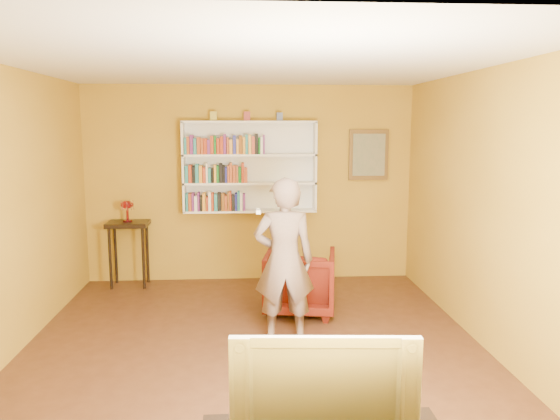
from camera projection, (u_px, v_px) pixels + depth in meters
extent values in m
cube|color=#432515|center=(254.00, 355.00, 5.31)|extent=(5.30, 5.80, 0.12)
cube|color=#AC811F|center=(250.00, 184.00, 7.58)|extent=(5.30, 0.04, 2.70)
cube|color=#AC811F|center=(262.00, 295.00, 2.61)|extent=(5.30, 0.04, 2.70)
cube|color=#AC811F|center=(3.00, 215.00, 4.94)|extent=(0.04, 5.80, 2.70)
cube|color=#AC811F|center=(489.00, 210.00, 5.24)|extent=(0.04, 5.80, 2.70)
cube|color=white|center=(252.00, 60.00, 4.88)|extent=(5.30, 5.80, 0.06)
cube|color=white|center=(250.00, 166.00, 7.50)|extent=(1.80, 0.03, 1.20)
cube|color=white|center=(184.00, 167.00, 7.31)|extent=(0.03, 0.28, 1.20)
cube|color=white|center=(315.00, 166.00, 7.43)|extent=(0.03, 0.28, 1.20)
cube|color=white|center=(250.00, 211.00, 7.46)|extent=(1.80, 0.28, 0.03)
cube|color=white|center=(250.00, 183.00, 7.40)|extent=(1.80, 0.28, 0.03)
cube|color=white|center=(250.00, 155.00, 7.35)|extent=(1.80, 0.28, 0.03)
cube|color=white|center=(249.00, 122.00, 7.28)|extent=(1.80, 0.28, 0.03)
cube|color=teal|center=(187.00, 202.00, 7.33)|extent=(0.03, 0.15, 0.24)
cube|color=#AA4A22|center=(190.00, 202.00, 7.35)|extent=(0.04, 0.19, 0.24)
cube|color=#712A7E|center=(193.00, 202.00, 7.35)|extent=(0.03, 0.18, 0.24)
cube|color=white|center=(196.00, 203.00, 7.35)|extent=(0.04, 0.15, 0.21)
cube|color=#712A7E|center=(199.00, 201.00, 7.36)|extent=(0.03, 0.18, 0.25)
cube|color=black|center=(201.00, 203.00, 7.36)|extent=(0.03, 0.17, 0.20)
cube|color=orange|center=(204.00, 202.00, 7.36)|extent=(0.04, 0.17, 0.24)
cube|color=#AD371A|center=(207.00, 204.00, 7.36)|extent=(0.02, 0.15, 0.19)
cube|color=white|center=(210.00, 201.00, 7.37)|extent=(0.04, 0.18, 0.26)
cube|color=#AD371A|center=(213.00, 202.00, 7.36)|extent=(0.03, 0.16, 0.24)
cube|color=teal|center=(216.00, 202.00, 7.37)|extent=(0.04, 0.18, 0.23)
cube|color=black|center=(219.00, 202.00, 7.36)|extent=(0.04, 0.15, 0.24)
cube|color=brown|center=(223.00, 202.00, 7.37)|extent=(0.04, 0.16, 0.24)
cube|color=#AA4A22|center=(226.00, 203.00, 7.38)|extent=(0.03, 0.16, 0.21)
cube|color=brown|center=(229.00, 201.00, 7.39)|extent=(0.02, 0.19, 0.25)
cube|color=#AD371A|center=(231.00, 201.00, 7.38)|extent=(0.02, 0.18, 0.26)
cube|color=black|center=(233.00, 203.00, 7.38)|extent=(0.04, 0.16, 0.21)
cube|color=#22249D|center=(236.00, 202.00, 7.39)|extent=(0.03, 0.18, 0.23)
cube|color=teal|center=(239.00, 201.00, 7.38)|extent=(0.03, 0.15, 0.26)
cube|color=white|center=(241.00, 201.00, 7.40)|extent=(0.03, 0.18, 0.24)
cube|color=#712A7E|center=(244.00, 202.00, 7.39)|extent=(0.03, 0.16, 0.23)
cube|color=teal|center=(187.00, 174.00, 7.29)|extent=(0.04, 0.19, 0.23)
cube|color=#AD371A|center=(191.00, 174.00, 7.29)|extent=(0.04, 0.17, 0.24)
cube|color=black|center=(194.00, 174.00, 7.29)|extent=(0.04, 0.17, 0.22)
cube|color=teal|center=(197.00, 173.00, 7.28)|extent=(0.04, 0.14, 0.25)
cube|color=orange|center=(201.00, 174.00, 7.30)|extent=(0.04, 0.18, 0.23)
cube|color=#AD371A|center=(205.00, 175.00, 7.30)|extent=(0.04, 0.17, 0.21)
cube|color=white|center=(207.00, 173.00, 7.30)|extent=(0.02, 0.17, 0.26)
cube|color=teal|center=(210.00, 175.00, 7.31)|extent=(0.04, 0.18, 0.19)
cube|color=black|center=(213.00, 175.00, 7.31)|extent=(0.03, 0.16, 0.19)
cube|color=orange|center=(215.00, 174.00, 7.30)|extent=(0.03, 0.14, 0.24)
cube|color=#186C22|center=(218.00, 174.00, 7.32)|extent=(0.03, 0.18, 0.23)
cube|color=black|center=(221.00, 173.00, 7.30)|extent=(0.04, 0.15, 0.26)
cube|color=black|center=(224.00, 174.00, 7.31)|extent=(0.03, 0.16, 0.23)
cube|color=#22249D|center=(226.00, 175.00, 7.31)|extent=(0.03, 0.15, 0.21)
cube|color=#AA4A22|center=(229.00, 174.00, 7.33)|extent=(0.02, 0.18, 0.23)
cube|color=#AA4A22|center=(231.00, 173.00, 7.31)|extent=(0.03, 0.15, 0.26)
cube|color=#AA4A22|center=(234.00, 174.00, 7.32)|extent=(0.04, 0.15, 0.23)
cube|color=#AA4A22|center=(237.00, 174.00, 7.33)|extent=(0.02, 0.17, 0.23)
cube|color=#186C22|center=(240.00, 175.00, 7.32)|extent=(0.04, 0.15, 0.21)
cube|color=#AD371A|center=(243.00, 173.00, 7.32)|extent=(0.04, 0.15, 0.26)
cube|color=#AA4A22|center=(246.00, 175.00, 7.34)|extent=(0.04, 0.17, 0.20)
cube|color=teal|center=(186.00, 146.00, 7.23)|extent=(0.03, 0.18, 0.22)
cube|color=#AA4A22|center=(188.00, 145.00, 7.22)|extent=(0.04, 0.15, 0.23)
cube|color=#712A7E|center=(192.00, 145.00, 7.23)|extent=(0.04, 0.18, 0.26)
cube|color=teal|center=(195.00, 146.00, 7.23)|extent=(0.04, 0.15, 0.21)
cube|color=#AA4A22|center=(199.00, 146.00, 7.24)|extent=(0.04, 0.17, 0.22)
cube|color=#AA4A22|center=(202.00, 146.00, 7.24)|extent=(0.03, 0.16, 0.21)
cube|color=#AD371A|center=(206.00, 146.00, 7.24)|extent=(0.04, 0.16, 0.21)
cube|color=#712A7E|center=(209.00, 147.00, 7.25)|extent=(0.04, 0.17, 0.19)
cube|color=#AD371A|center=(212.00, 145.00, 7.26)|extent=(0.04, 0.18, 0.24)
cube|color=#186C22|center=(215.00, 145.00, 7.26)|extent=(0.03, 0.19, 0.25)
cube|color=#AD371A|center=(218.00, 146.00, 7.26)|extent=(0.04, 0.18, 0.21)
cube|color=#AD371A|center=(222.00, 145.00, 7.26)|extent=(0.04, 0.17, 0.23)
cube|color=#712A7E|center=(225.00, 144.00, 7.25)|extent=(0.04, 0.16, 0.26)
cube|color=#AA4A22|center=(228.00, 146.00, 7.27)|extent=(0.03, 0.18, 0.22)
cube|color=orange|center=(231.00, 147.00, 7.26)|extent=(0.04, 0.14, 0.19)
cube|color=#22249D|center=(235.00, 145.00, 7.28)|extent=(0.04, 0.19, 0.25)
cube|color=orange|center=(238.00, 146.00, 7.28)|extent=(0.03, 0.18, 0.20)
cube|color=brown|center=(241.00, 145.00, 7.28)|extent=(0.04, 0.17, 0.25)
cube|color=orange|center=(244.00, 146.00, 7.27)|extent=(0.03, 0.15, 0.22)
cube|color=teal|center=(247.00, 144.00, 7.28)|extent=(0.03, 0.17, 0.26)
cube|color=orange|center=(250.00, 144.00, 7.29)|extent=(0.04, 0.18, 0.26)
cube|color=#AD371A|center=(253.00, 145.00, 7.28)|extent=(0.04, 0.16, 0.24)
cube|color=black|center=(256.00, 144.00, 7.27)|extent=(0.04, 0.14, 0.27)
cube|color=#186C22|center=(259.00, 146.00, 7.28)|extent=(0.02, 0.16, 0.22)
cube|color=white|center=(261.00, 146.00, 7.29)|extent=(0.03, 0.17, 0.23)
cube|color=#712A7E|center=(264.00, 144.00, 7.28)|extent=(0.02, 0.15, 0.26)
cube|color=gold|center=(214.00, 116.00, 7.24)|extent=(0.09, 0.09, 0.12)
cube|color=#963432|center=(247.00, 116.00, 7.27)|extent=(0.09, 0.09, 0.12)
cube|color=slate|center=(280.00, 117.00, 7.29)|extent=(0.08, 0.08, 0.11)
cube|color=brown|center=(368.00, 155.00, 7.57)|extent=(0.55, 0.04, 0.70)
cube|color=gray|center=(369.00, 155.00, 7.54)|extent=(0.45, 0.02, 0.58)
cylinder|color=black|center=(110.00, 259.00, 7.18)|extent=(0.04, 0.04, 0.82)
cylinder|color=black|center=(143.00, 259.00, 7.21)|extent=(0.04, 0.04, 0.82)
cylinder|color=black|center=(116.00, 254.00, 7.49)|extent=(0.04, 0.04, 0.82)
cylinder|color=black|center=(147.00, 253.00, 7.52)|extent=(0.04, 0.04, 0.82)
cube|color=black|center=(128.00, 224.00, 7.28)|extent=(0.54, 0.41, 0.06)
cylinder|color=maroon|center=(128.00, 221.00, 7.27)|extent=(0.12, 0.12, 0.02)
cylinder|color=maroon|center=(127.00, 214.00, 7.26)|extent=(0.03, 0.03, 0.15)
ellipsoid|color=maroon|center=(127.00, 205.00, 7.24)|extent=(0.17, 0.17, 0.11)
cylinder|color=#FFE5AE|center=(133.00, 205.00, 7.25)|extent=(0.01, 0.01, 0.12)
cylinder|color=#FFE5AE|center=(133.00, 205.00, 7.30)|extent=(0.01, 0.01, 0.12)
cylinder|color=#FFE5AE|center=(129.00, 204.00, 7.32)|extent=(0.01, 0.01, 0.12)
cylinder|color=#FFE5AE|center=(125.00, 204.00, 7.31)|extent=(0.01, 0.01, 0.12)
cylinder|color=#FFE5AE|center=(122.00, 205.00, 7.26)|extent=(0.01, 0.01, 0.12)
cylinder|color=#FFE5AE|center=(121.00, 206.00, 7.21)|extent=(0.01, 0.01, 0.12)
cylinder|color=#FFE5AE|center=(123.00, 206.00, 7.17)|extent=(0.01, 0.01, 0.12)
cylinder|color=#FFE5AE|center=(127.00, 206.00, 7.16)|extent=(0.01, 0.01, 0.12)
cylinder|color=#FFE5AE|center=(131.00, 206.00, 7.19)|extent=(0.01, 0.01, 0.12)
imported|color=#470905|center=(300.00, 281.00, 6.30)|extent=(0.91, 0.93, 0.74)
imported|color=#745E55|center=(284.00, 261.00, 5.40)|extent=(0.60, 0.40, 1.66)
cube|color=white|center=(258.00, 211.00, 5.04)|extent=(0.04, 0.15, 0.04)
imported|color=black|center=(323.00, 380.00, 2.98)|extent=(1.02, 0.20, 0.58)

